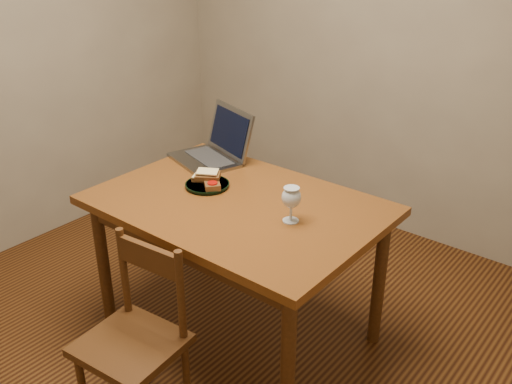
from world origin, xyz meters
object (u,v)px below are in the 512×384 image
Objects in this scene: plate at (207,185)px; laptop at (216,146)px; chair at (134,332)px; milk_glass at (291,204)px; table at (237,218)px.

laptop reaches higher than plate.
milk_glass is at bearing 63.01° from chair.
table is 0.24m from plate.
plate is 0.47× the size of laptop.
milk_glass is at bearing -3.28° from plate.
plate is at bearing -36.95° from laptop.
plate is at bearing 171.91° from table.
milk_glass is (0.30, 0.00, 0.17)m from table.
milk_glass is at bearing 0.18° from table.
plate is (-0.25, 0.71, 0.31)m from chair.
chair is 0.81m from plate.
table is 0.56m from laptop.
milk_glass is 0.80m from laptop.
laptop is (-0.43, 0.33, 0.16)m from table.
milk_glass is (0.52, -0.03, 0.07)m from plate.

